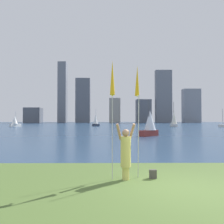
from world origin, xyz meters
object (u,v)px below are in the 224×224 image
Objects in this scene: sailboat_1 at (150,123)px; kite_flag_left at (112,81)px; bag at (153,174)px; sailboat_3 at (96,120)px; person at (126,152)px; kite_flag_right at (137,84)px; sailboat_5 at (223,126)px; sailboat_0 at (174,119)px; sailboat_2 at (15,121)px.

kite_flag_left is at bearing -102.73° from sailboat_1.
bag is 19.61m from sailboat_1.
kite_flag_left is 0.86× the size of sailboat_3.
kite_flag_left reaches higher than person.
sailboat_1 is at bearing 79.38° from kite_flag_right.
sailboat_5 is (24.64, 46.63, -2.88)m from kite_flag_right.
person is 0.40× the size of sailboat_3.
sailboat_0 is (14.69, 49.60, 0.83)m from person.
sailboat_3 is (18.20, 4.83, 0.19)m from sailboat_2.
sailboat_0 reaches higher than bag.
person is 0.47× the size of kite_flag_left.
person is at bearing -106.50° from sailboat_0.
bag is 52.82m from sailboat_5.
kite_flag_right is (0.87, 0.64, -0.01)m from kite_flag_left.
sailboat_0 reaches higher than person.
person is 2.38m from kite_flag_right.
kite_flag_left is at bearing -65.82° from sailboat_2.
sailboat_1 is (-10.69, -30.13, -0.28)m from sailboat_0.
sailboat_2 reaches higher than person.
sailboat_2 is (-21.76, 48.47, -1.97)m from kite_flag_left.
kite_flag_left reaches higher than bag.
bag is 0.08× the size of sailboat_2.
sailboat_3 is 29.71m from sailboat_5.
kite_flag_right is 3.10m from bag.
kite_flag_right is at bearing 144.66° from bag.
sailboat_3 is at bearing 85.49° from person.
sailboat_0 is at bearing 2.00° from sailboat_2.
kite_flag_left is 52.03m from sailboat_0.
bag is (1.35, 0.30, -3.06)m from kite_flag_left.
bag is 0.05× the size of sailboat_0.
sailboat_1 is at bearing -127.34° from sailboat_5.
sailboat_1 is at bearing -109.54° from sailboat_0.
sailboat_2 is (-23.11, 48.17, 1.09)m from bag.
sailboat_3 is at bearing 103.35° from sailboat_1.
sailboat_0 is at bearing 64.69° from person.
sailboat_0 is 36.92m from sailboat_2.
kite_flag_left is 53.44m from sailboat_3.
sailboat_3 is (-18.68, 3.54, -0.30)m from sailboat_0.
kite_flag_right is 52.82m from sailboat_5.
person reaches higher than bag.
sailboat_1 is at bearing -76.65° from sailboat_3.
sailboat_5 is (47.28, -1.21, -0.92)m from sailboat_2.
sailboat_3 reaches higher than sailboat_1.
sailboat_3 reaches higher than person.
sailboat_0 is 19.02m from sailboat_3.
sailboat_1 is 34.60m from sailboat_3.
sailboat_0 reaches higher than kite_flag_right.
person is at bearing 20.27° from kite_flag_left.
kite_flag_right reaches higher than person.
sailboat_5 is (25.08, 47.10, -0.59)m from person.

